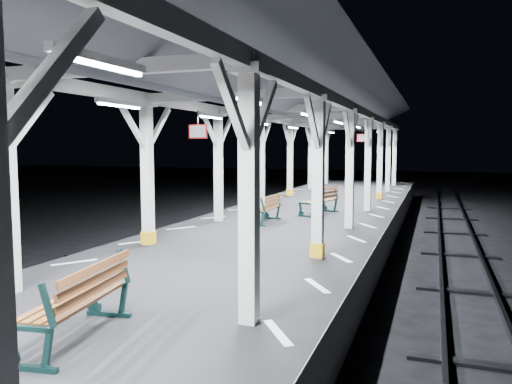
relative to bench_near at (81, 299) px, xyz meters
The scene contains 9 objects.
ground 3.58m from the bench_near, 96.06° to the left, with size 120.00×120.00×0.00m, color black.
platform 3.40m from the bench_near, 96.06° to the left, with size 6.00×50.00×1.00m, color black.
hazard_stripes_left 4.30m from the bench_near, 130.89° to the left, with size 1.00×48.00×0.01m, color silver.
hazard_stripes_right 3.89m from the bench_near, 56.84° to the left, with size 1.00×48.00×0.01m, color silver.
track_right 5.84m from the bench_near, 34.70° to the left, with size 2.20×60.00×0.16m.
canopy 4.44m from the bench_near, 96.10° to the left, with size 5.40×49.00×4.65m.
bench_near is the anchor object (origin of this frame).
bench_mid 9.45m from the bench_near, 95.01° to the left, with size 0.59×1.56×0.84m.
bench_far 11.71m from the bench_near, 88.38° to the left, with size 1.06×1.80×0.92m.
Camera 1 is at (4.22, -7.92, 3.31)m, focal length 35.00 mm.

